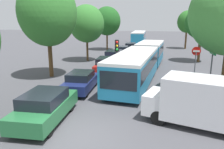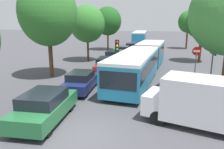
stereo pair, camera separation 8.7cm
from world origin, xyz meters
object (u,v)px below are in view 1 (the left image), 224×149
(traffic_light, at_px, (117,51))
(no_entry_sign, at_px, (196,58))
(direction_sign_post, at_px, (213,53))
(tree_left_mid, at_px, (47,14))
(tree_left_far, at_px, (87,24))
(queued_car_red, at_px, (107,65))
(queued_car_blue, at_px, (114,57))
(queued_car_graphite, at_px, (122,51))
(tree_right_mid, at_px, (201,24))
(queued_car_green, at_px, (45,107))
(queued_car_black, at_px, (131,47))
(articulated_bus, at_px, (142,59))
(tree_right_far, at_px, (187,22))
(city_bus_rear, at_px, (139,36))
(tree_left_distant, at_px, (107,21))
(white_van, at_px, (204,101))
(queued_car_navy, at_px, (81,81))

(traffic_light, xyz_separation_m, no_entry_sign, (6.12, 1.80, -0.62))
(traffic_light, distance_m, direction_sign_post, 7.00)
(traffic_light, bearing_deg, tree_left_mid, -107.62)
(tree_left_far, bearing_deg, traffic_light, -57.68)
(queued_car_red, bearing_deg, queued_car_blue, -0.07)
(queued_car_graphite, bearing_deg, tree_right_mid, -107.05)
(queued_car_green, bearing_deg, tree_left_mid, 22.91)
(queued_car_black, relative_size, direction_sign_post, 1.13)
(articulated_bus, xyz_separation_m, tree_right_far, (5.67, 20.71, 3.24))
(city_bus_rear, xyz_separation_m, queued_car_blue, (-0.09, -25.33, -0.67))
(tree_left_distant, bearing_deg, articulated_bus, -65.32)
(queued_car_red, bearing_deg, queued_car_black, -4.04)
(queued_car_black, bearing_deg, city_bus_rear, -2.96)
(queued_car_red, distance_m, queued_car_blue, 4.58)
(white_van, xyz_separation_m, tree_right_far, (1.93, 30.47, 3.43))
(tree_left_far, xyz_separation_m, tree_right_far, (12.91, 15.23, 0.19))
(queued_car_black, height_order, tree_right_mid, tree_right_mid)
(traffic_light, xyz_separation_m, tree_right_far, (7.39, 23.94, 2.17))
(articulated_bus, bearing_deg, queued_car_black, -163.54)
(articulated_bus, relative_size, tree_left_distant, 2.35)
(queued_car_navy, xyz_separation_m, queued_car_red, (0.39, 5.74, 0.05))
(direction_sign_post, distance_m, tree_right_mid, 11.09)
(queued_car_graphite, bearing_deg, articulated_bus, -163.49)
(tree_left_mid, xyz_separation_m, tree_left_distant, (0.36, 19.00, -0.59))
(direction_sign_post, bearing_deg, queued_car_green, 37.29)
(city_bus_rear, relative_size, tree_left_distant, 1.64)
(queued_car_red, xyz_separation_m, no_entry_sign, (7.72, -1.18, 1.13))
(queued_car_green, relative_size, queued_car_blue, 0.99)
(traffic_light, bearing_deg, queued_car_red, -164.42)
(queued_car_graphite, bearing_deg, tree_left_distant, 26.94)
(queued_car_graphite, height_order, tree_left_mid, tree_left_mid)
(queued_car_green, xyz_separation_m, no_entry_sign, (8.07, 9.52, 1.11))
(queued_car_black, height_order, direction_sign_post, direction_sign_post)
(queued_car_navy, distance_m, queued_car_black, 21.25)
(white_van, distance_m, tree_right_mid, 17.96)
(tree_left_mid, relative_size, tree_left_far, 1.24)
(queued_car_blue, height_order, direction_sign_post, direction_sign_post)
(city_bus_rear, xyz_separation_m, queued_car_navy, (-0.17, -35.64, -0.75))
(queued_car_blue, bearing_deg, queued_car_graphite, -2.93)
(queued_car_navy, distance_m, traffic_light, 3.85)
(queued_car_red, height_order, tree_right_mid, tree_right_mid)
(direction_sign_post, relative_size, tree_left_mid, 0.43)
(white_van, height_order, tree_left_distant, tree_left_distant)
(white_van, bearing_deg, direction_sign_post, -88.11)
(city_bus_rear, relative_size, queued_car_navy, 2.89)
(tree_left_mid, relative_size, tree_right_far, 1.27)
(queued_car_red, bearing_deg, queued_car_navy, 172.19)
(queued_car_blue, xyz_separation_m, tree_left_distant, (-3.85, 11.99, 4.00))
(articulated_bus, xyz_separation_m, queued_car_green, (-3.68, -10.95, -0.66))
(city_bus_rear, distance_m, tree_right_far, 13.23)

